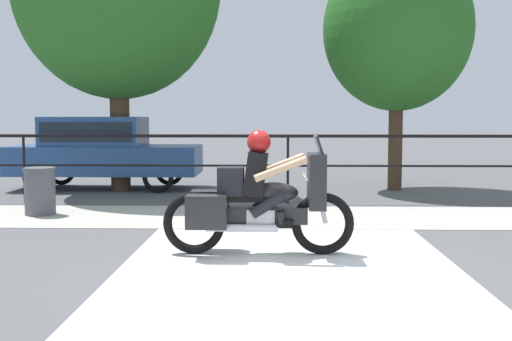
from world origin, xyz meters
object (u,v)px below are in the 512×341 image
object	(u,v)px
trash_bin	(40,191)
tree_behind_sign	(397,30)
motorcycle	(258,199)
parked_car	(102,148)

from	to	relation	value
trash_bin	tree_behind_sign	xyz separation A→B (m)	(6.72, 3.89, 3.19)
tree_behind_sign	motorcycle	bearing A→B (deg)	-113.23
parked_car	tree_behind_sign	bearing A→B (deg)	2.30
trash_bin	motorcycle	bearing A→B (deg)	-38.40
tree_behind_sign	trash_bin	bearing A→B (deg)	-149.93
trash_bin	tree_behind_sign	distance (m)	8.39
motorcycle	parked_car	world-z (taller)	parked_car
parked_car	trash_bin	bearing A→B (deg)	-87.05
motorcycle	parked_car	xyz separation A→B (m)	(-3.77, 6.96, 0.26)
motorcycle	trash_bin	world-z (taller)	motorcycle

